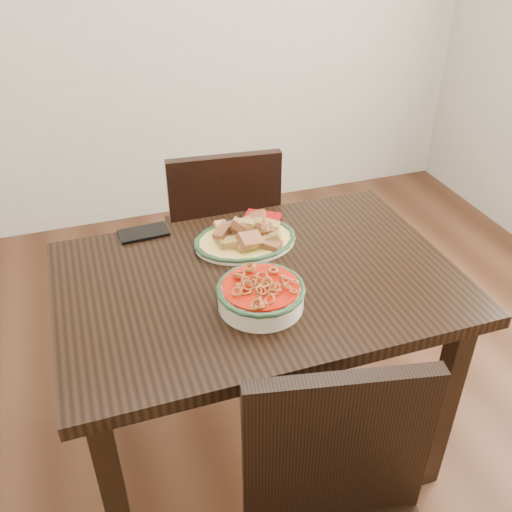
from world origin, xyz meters
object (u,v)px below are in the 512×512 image
object	(u,v)px
dining_table	(258,305)
noodle_bowl	(261,292)
chair_far	(222,234)
fish_plate	(245,231)
smartphone	(144,233)

from	to	relation	value
dining_table	noodle_bowl	size ratio (longest dim) A/B	4.79
chair_far	dining_table	bearing A→B (deg)	89.41
dining_table	fish_plate	bearing A→B (deg)	83.87
chair_far	fish_plate	size ratio (longest dim) A/B	2.78
fish_plate	smartphone	world-z (taller)	fish_plate
chair_far	noodle_bowl	world-z (taller)	chair_far
noodle_bowl	fish_plate	bearing A→B (deg)	79.74
fish_plate	smartphone	bearing A→B (deg)	151.61
chair_far	fish_plate	bearing A→B (deg)	89.45
chair_far	smartphone	world-z (taller)	chair_far
fish_plate	noodle_bowl	distance (m)	0.32
chair_far	smartphone	size ratio (longest dim) A/B	5.64
fish_plate	noodle_bowl	world-z (taller)	fish_plate
chair_far	noodle_bowl	bearing A→B (deg)	87.75
fish_plate	smartphone	xyz separation A→B (m)	(-0.30, 0.16, -0.04)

